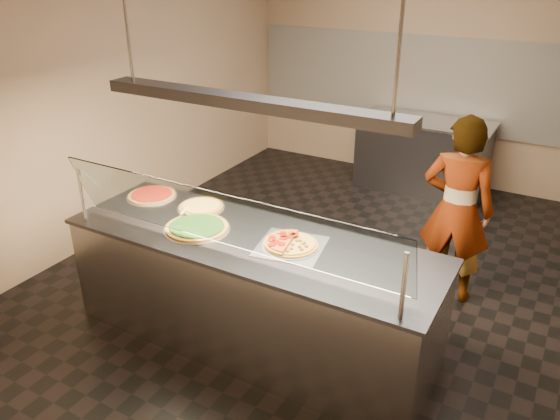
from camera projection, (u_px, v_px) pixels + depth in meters
The scene contains 19 objects.
ground at pixel (331, 275), 5.34m from camera, with size 5.00×6.00×0.02m, color black.
wall_back at pixel (433, 68), 7.06m from camera, with size 5.00×0.02×3.00m, color tan.
wall_front at pixel (48, 300), 2.33m from camera, with size 5.00×0.02×3.00m, color tan.
wall_left at pixel (122, 92), 5.81m from camera, with size 0.02×6.00×3.00m, color tan.
tile_band at pixel (431, 84), 7.12m from camera, with size 4.90×0.02×1.20m, color silver.
serving_counter at pixel (252, 291), 4.23m from camera, with size 2.89×0.94×0.93m.
sneeze_guard at pixel (222, 220), 3.64m from camera, with size 2.65×0.18×0.54m.
perforated_tray at pixel (291, 246), 3.92m from camera, with size 0.54×0.54×0.01m.
half_pizza_pepperoni at pixel (280, 239), 3.95m from camera, with size 0.26×0.41×0.05m.
half_pizza_sausage at pixel (302, 246), 3.87m from camera, with size 0.26×0.41×0.04m.
pizza_spinach at pixel (197, 227), 4.16m from camera, with size 0.51×0.51×0.03m.
pizza_cheese at pixel (201, 206), 4.51m from camera, with size 0.39×0.39×0.03m.
pizza_tomato at pixel (152, 195), 4.73m from camera, with size 0.43×0.43×0.03m.
pizza_spatula at pixel (187, 214), 4.35m from camera, with size 0.21×0.23×0.02m.
prep_table at pixel (422, 155), 7.09m from camera, with size 1.66×0.74×0.93m.
worker at pixel (457, 210), 4.68m from camera, with size 0.61×0.40×1.69m, color #2A2836.
heat_lamp_housing at pixel (247, 102), 3.60m from camera, with size 2.30×0.18×0.08m, color #3C3C41.
lamp_rod_left at pixel (125, 8), 3.82m from camera, with size 0.02×0.02×1.01m, color #B7B7BC.
lamp_rod_right at pixel (401, 24), 2.92m from camera, with size 0.02×0.02×1.01m, color #B7B7BC.
Camera 1 is at (1.82, -4.21, 2.84)m, focal length 35.00 mm.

